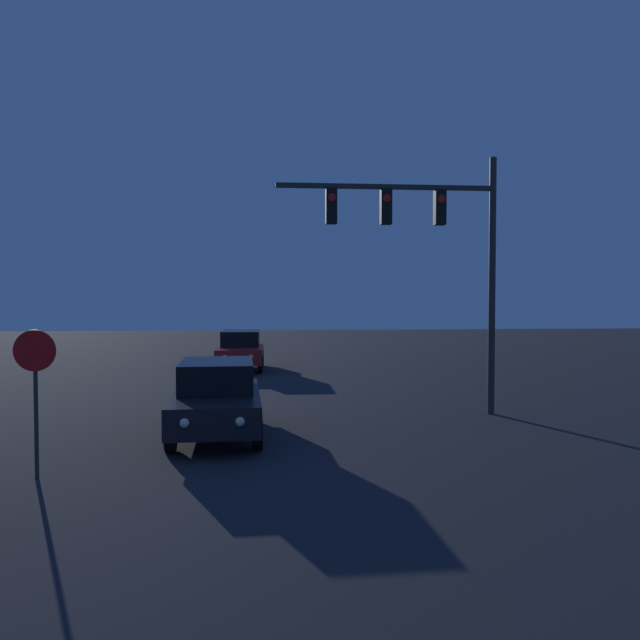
{
  "coord_description": "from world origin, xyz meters",
  "views": [
    {
      "loc": [
        -1.33,
        1.17,
        3.06
      ],
      "look_at": [
        0.0,
        16.0,
        2.53
      ],
      "focal_mm": 35.0,
      "sensor_mm": 36.0,
      "label": 1
    }
  ],
  "objects": [
    {
      "name": "car_near",
      "position": [
        -2.38,
        15.05,
        0.86
      ],
      "size": [
        2.03,
        4.49,
        1.65
      ],
      "rotation": [
        0.0,
        0.0,
        3.18
      ],
      "color": "black",
      "rests_on": "ground_plane"
    },
    {
      "name": "traffic_signal_mast",
      "position": [
        2.98,
        17.01,
        4.61
      ],
      "size": [
        5.73,
        0.3,
        6.7
      ],
      "color": "#2D2D2D",
      "rests_on": "ground_plane"
    },
    {
      "name": "stop_sign",
      "position": [
        -5.17,
        11.97,
        1.75
      ],
      "size": [
        0.7,
        0.07,
        2.52
      ],
      "color": "#2D2D2D",
      "rests_on": "ground_plane"
    },
    {
      "name": "car_far",
      "position": [
        -2.34,
        27.88,
        0.86
      ],
      "size": [
        1.96,
        4.46,
        1.65
      ],
      "rotation": [
        0.0,
        0.0,
        3.13
      ],
      "color": "#B21E1E",
      "rests_on": "ground_plane"
    }
  ]
}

